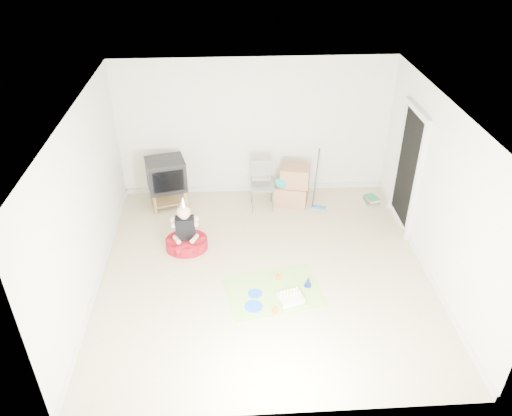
{
  "coord_description": "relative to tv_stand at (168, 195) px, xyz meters",
  "views": [
    {
      "loc": [
        -0.48,
        -5.96,
        4.94
      ],
      "look_at": [
        -0.1,
        0.4,
        0.9
      ],
      "focal_mm": 35.0,
      "sensor_mm": 36.0,
      "label": 1
    }
  ],
  "objects": [
    {
      "name": "ground",
      "position": [
        1.62,
        -1.98,
        -0.23
      ],
      "size": [
        5.0,
        5.0,
        0.0
      ],
      "primitive_type": "plane",
      "color": "beige",
      "rests_on": "ground"
    },
    {
      "name": "seated_woman",
      "position": [
        0.4,
        -1.33,
        -0.02
      ],
      "size": [
        0.71,
        0.71,
        0.98
      ],
      "color": "maroon",
      "rests_on": "ground"
    },
    {
      "name": "blue_plate_near",
      "position": [
        1.45,
        -2.5,
        -0.22
      ],
      "size": [
        0.24,
        0.24,
        0.01
      ],
      "primitive_type": "cylinder",
      "rotation": [
        0.0,
        0.0,
        -0.18
      ],
      "color": "blue",
      "rests_on": "party_mat"
    },
    {
      "name": "tv_stand",
      "position": [
        0.0,
        0.0,
        0.0
      ],
      "size": [
        0.7,
        0.54,
        0.39
      ],
      "color": "olive",
      "rests_on": "ground"
    },
    {
      "name": "party_mat",
      "position": [
        1.73,
        -2.46,
        -0.23
      ],
      "size": [
        1.52,
        1.22,
        0.01
      ],
      "primitive_type": "cube",
      "rotation": [
        0.0,
        0.0,
        0.19
      ],
      "color": "#E5308F",
      "rests_on": "ground"
    },
    {
      "name": "floor_mop",
      "position": [
        2.76,
        -0.24,
        0.03
      ],
      "size": [
        0.28,
        0.35,
        1.07
      ],
      "color": "blue",
      "rests_on": "ground"
    },
    {
      "name": "birthday_cake",
      "position": [
        1.95,
        -2.68,
        -0.19
      ],
      "size": [
        0.4,
        0.36,
        0.15
      ],
      "color": "silver",
      "rests_on": "party_mat"
    },
    {
      "name": "doorway_recess",
      "position": [
        4.1,
        -0.78,
        0.79
      ],
      "size": [
        0.02,
        0.9,
        2.05
      ],
      "primitive_type": "cube",
      "color": "black",
      "rests_on": "ground"
    },
    {
      "name": "orange_cup_near",
      "position": [
        1.81,
        -2.2,
        -0.19
      ],
      "size": [
        0.08,
        0.08,
        0.08
      ],
      "primitive_type": "cylinder",
      "rotation": [
        0.0,
        0.0,
        0.28
      ],
      "color": "orange",
      "rests_on": "party_mat"
    },
    {
      "name": "blue_plate_far",
      "position": [
        1.41,
        -2.77,
        -0.22
      ],
      "size": [
        0.25,
        0.25,
        0.01
      ],
      "primitive_type": "cylinder",
      "rotation": [
        0.0,
        0.0,
        0.01
      ],
      "color": "blue",
      "rests_on": "party_mat"
    },
    {
      "name": "book_pile",
      "position": [
        3.79,
        -0.07,
        -0.17
      ],
      "size": [
        0.27,
        0.31,
        0.13
      ],
      "color": "#297D55",
      "rests_on": "ground"
    },
    {
      "name": "cardboard_boxes",
      "position": [
        2.29,
        -0.01,
        0.12
      ],
      "size": [
        0.69,
        0.59,
        0.74
      ],
      "color": "#A57350",
      "rests_on": "ground"
    },
    {
      "name": "crt_tv",
      "position": [
        0.0,
        -0.0,
        0.44
      ],
      "size": [
        0.78,
        0.69,
        0.57
      ],
      "primitive_type": "cube",
      "rotation": [
        0.0,
        0.0,
        0.25
      ],
      "color": "black",
      "rests_on": "tv_stand"
    },
    {
      "name": "orange_cup_far",
      "position": [
        1.71,
        -2.9,
        -0.18
      ],
      "size": [
        0.09,
        0.09,
        0.09
      ],
      "primitive_type": "cylinder",
      "rotation": [
        0.0,
        0.0,
        0.14
      ],
      "color": "orange",
      "rests_on": "party_mat"
    },
    {
      "name": "blue_party_hat",
      "position": [
        2.24,
        -2.37,
        -0.15
      ],
      "size": [
        0.12,
        0.12,
        0.16
      ],
      "primitive_type": "cone",
      "rotation": [
        0.0,
        0.0,
        0.04
      ],
      "color": "#1729A5",
      "rests_on": "party_mat"
    },
    {
      "name": "folding_chair",
      "position": [
        1.72,
        -0.14,
        0.21
      ],
      "size": [
        0.41,
        0.39,
        0.91
      ],
      "color": "gray",
      "rests_on": "ground"
    }
  ]
}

